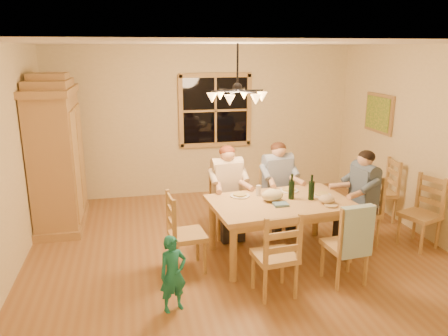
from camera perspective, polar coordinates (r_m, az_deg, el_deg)
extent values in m
plane|color=#986437|center=(6.07, 1.59, -10.42)|extent=(5.50, 5.50, 0.00)
cube|color=white|center=(5.47, 1.80, 16.00)|extent=(5.50, 5.00, 0.02)
cube|color=beige|center=(8.02, -2.58, 6.08)|extent=(5.50, 0.02, 2.70)
cube|color=beige|center=(5.65, -26.55, 0.53)|extent=(0.02, 5.00, 2.70)
cube|color=beige|center=(6.80, 24.84, 3.01)|extent=(0.02, 5.00, 2.70)
cube|color=black|center=(8.00, -1.15, 7.53)|extent=(1.20, 0.03, 1.20)
cube|color=tan|center=(7.98, -1.13, 7.51)|extent=(1.30, 0.06, 1.30)
cube|color=olive|center=(7.72, 19.60, 6.74)|extent=(0.04, 0.78, 0.64)
cube|color=#1E6B2D|center=(7.71, 19.41, 6.74)|extent=(0.02, 0.68, 0.54)
cylinder|color=black|center=(5.47, 1.78, 13.23)|extent=(0.02, 0.02, 0.53)
sphere|color=black|center=(5.48, 1.75, 10.46)|extent=(0.12, 0.12, 0.12)
cylinder|color=black|center=(5.53, 3.39, 10.06)|extent=(0.34, 0.02, 0.02)
cone|color=#FFB259|center=(5.58, 4.98, 9.26)|extent=(0.13, 0.13, 0.12)
cylinder|color=black|center=(5.64, 2.21, 10.18)|extent=(0.19, 0.31, 0.02)
cone|color=#FFB259|center=(5.80, 2.64, 9.53)|extent=(0.13, 0.13, 0.12)
cylinder|color=black|center=(5.60, 0.60, 10.16)|extent=(0.19, 0.31, 0.02)
cone|color=#FFB259|center=(5.73, -0.50, 9.47)|extent=(0.13, 0.13, 0.12)
cylinder|color=black|center=(5.45, 0.09, 10.02)|extent=(0.34, 0.02, 0.02)
cone|color=#FFB259|center=(5.43, -1.58, 9.14)|extent=(0.13, 0.13, 0.12)
cylinder|color=black|center=(5.34, 1.26, 9.90)|extent=(0.19, 0.31, 0.02)
cone|color=#FFB259|center=(5.19, 0.75, 8.86)|extent=(0.13, 0.13, 0.12)
cylinder|color=black|center=(5.37, 2.95, 9.92)|extent=(0.19, 0.31, 0.02)
cone|color=#FFB259|center=(5.27, 4.18, 8.92)|extent=(0.13, 0.13, 0.12)
cube|color=olive|center=(7.01, -20.97, 0.80)|extent=(0.60, 1.30, 2.00)
cube|color=olive|center=(6.84, -21.82, 9.34)|extent=(0.66, 1.40, 0.10)
cube|color=olive|center=(6.83, -21.90, 10.18)|extent=(0.58, 1.00, 0.12)
cube|color=olive|center=(6.82, -21.98, 11.01)|extent=(0.52, 0.55, 0.10)
cube|color=tan|center=(6.65, -18.74, 0.26)|extent=(0.03, 0.55, 1.60)
cube|color=tan|center=(7.28, -18.20, 1.57)|extent=(0.03, 0.55, 1.60)
cube|color=olive|center=(7.28, -20.27, -6.38)|extent=(0.66, 1.40, 0.12)
cube|color=tan|center=(5.63, 7.36, -4.56)|extent=(1.86, 1.24, 0.06)
cube|color=tan|center=(5.66, 7.33, -5.32)|extent=(1.69, 1.08, 0.10)
cylinder|color=tan|center=(5.14, 1.24, -11.09)|extent=(0.09, 0.09, 0.70)
cylinder|color=tan|center=(5.79, 16.20, -8.56)|extent=(0.09, 0.09, 0.70)
cylinder|color=tan|center=(5.90, -1.54, -7.48)|extent=(0.09, 0.09, 0.70)
cylinder|color=tan|center=(6.47, 11.92, -5.69)|extent=(0.09, 0.09, 0.70)
cube|color=tan|center=(6.30, 0.43, -4.96)|extent=(0.48, 0.46, 0.06)
cube|color=tan|center=(6.21, 0.43, -2.62)|extent=(0.38, 0.09, 0.54)
cube|color=tan|center=(6.57, 6.94, -4.20)|extent=(0.48, 0.46, 0.06)
cube|color=tan|center=(6.49, 7.02, -1.95)|extent=(0.38, 0.09, 0.54)
cube|color=tan|center=(4.88, 6.65, -11.38)|extent=(0.48, 0.46, 0.06)
cube|color=tan|center=(4.76, 6.75, -8.48)|extent=(0.38, 0.09, 0.54)
cube|color=tan|center=(5.28, 15.54, -9.74)|extent=(0.48, 0.46, 0.06)
cube|color=tan|center=(5.17, 15.75, -7.02)|extent=(0.38, 0.09, 0.54)
cube|color=tan|center=(5.37, -4.82, -8.75)|extent=(0.46, 0.48, 0.06)
cube|color=tan|center=(5.26, -4.89, -6.07)|extent=(0.09, 0.38, 0.54)
cube|color=tan|center=(6.32, 17.43, -5.63)|extent=(0.46, 0.48, 0.06)
cube|color=tan|center=(6.23, 17.63, -3.31)|extent=(0.09, 0.38, 0.54)
cube|color=beige|center=(6.18, 0.43, -1.56)|extent=(0.42, 0.26, 0.52)
cube|color=#262328|center=(6.28, 0.43, -4.27)|extent=(0.42, 0.46, 0.14)
sphere|color=tan|center=(6.08, 0.44, 1.87)|extent=(0.21, 0.21, 0.21)
ellipsoid|color=#592614|center=(6.07, 0.44, 2.14)|extent=(0.22, 0.22, 0.17)
cube|color=#324F8C|center=(6.46, 7.05, -0.94)|extent=(0.42, 0.26, 0.52)
cube|color=#262328|center=(6.55, 6.97, -3.54)|extent=(0.42, 0.46, 0.14)
sphere|color=tan|center=(6.36, 7.17, 2.35)|extent=(0.21, 0.21, 0.21)
ellipsoid|color=#381E11|center=(6.35, 7.17, 2.62)|extent=(0.22, 0.22, 0.17)
cube|color=#465771|center=(6.20, 17.72, -2.25)|extent=(0.26, 0.42, 0.52)
cube|color=#262328|center=(6.30, 17.49, -4.95)|extent=(0.46, 0.42, 0.14)
sphere|color=tan|center=(6.10, 18.00, 1.15)|extent=(0.21, 0.21, 0.21)
ellipsoid|color=black|center=(6.09, 18.03, 1.43)|extent=(0.22, 0.22, 0.17)
cube|color=#9DC6D5|center=(5.03, 16.92, -7.98)|extent=(0.39, 0.14, 0.58)
cylinder|color=black|center=(5.67, 8.82, -2.41)|extent=(0.08, 0.08, 0.33)
cylinder|color=black|center=(5.69, 11.36, -2.48)|extent=(0.08, 0.08, 0.33)
cylinder|color=white|center=(5.74, 2.08, -3.65)|extent=(0.26, 0.26, 0.02)
cylinder|color=white|center=(6.01, 8.47, -2.93)|extent=(0.26, 0.26, 0.02)
cylinder|color=white|center=(5.90, 12.60, -3.48)|extent=(0.26, 0.26, 0.02)
cylinder|color=silver|center=(5.77, 4.55, -2.95)|extent=(0.06, 0.06, 0.14)
cylinder|color=silver|center=(5.99, 11.44, -2.52)|extent=(0.06, 0.06, 0.14)
ellipsoid|color=tan|center=(5.62, 13.24, -3.99)|extent=(0.20, 0.20, 0.11)
cube|color=slate|center=(5.46, 7.41, -4.73)|extent=(0.19, 0.16, 0.03)
ellipsoid|color=beige|center=(5.59, 6.33, -3.54)|extent=(0.28, 0.22, 0.15)
imported|color=#1B7D73|center=(4.62, -6.67, -13.56)|extent=(0.35, 0.29, 0.82)
cube|color=tan|center=(6.51, 24.21, -5.70)|extent=(0.54, 0.55, 0.06)
cube|color=tan|center=(6.42, 24.47, -3.44)|extent=(0.17, 0.38, 0.54)
cube|color=tan|center=(7.28, 19.68, -3.07)|extent=(0.47, 0.49, 0.06)
cube|color=tan|center=(7.20, 19.87, -1.03)|extent=(0.10, 0.38, 0.54)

